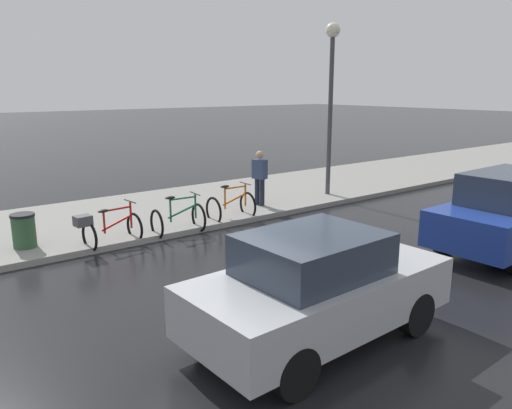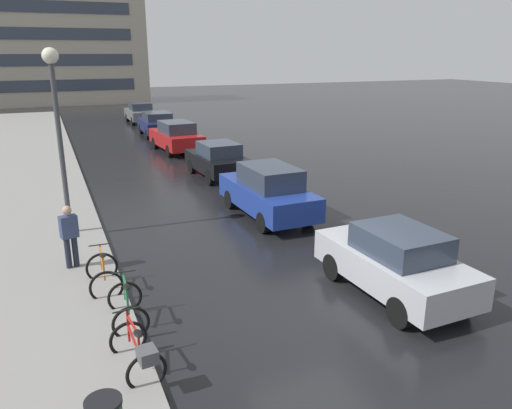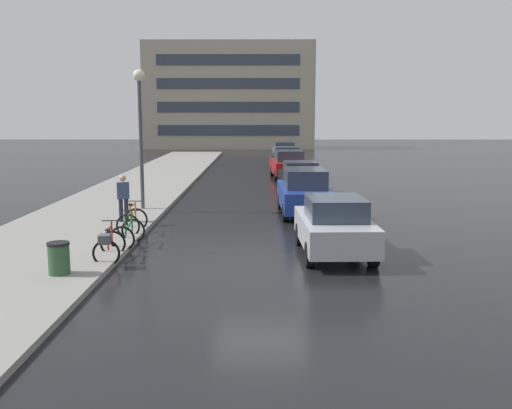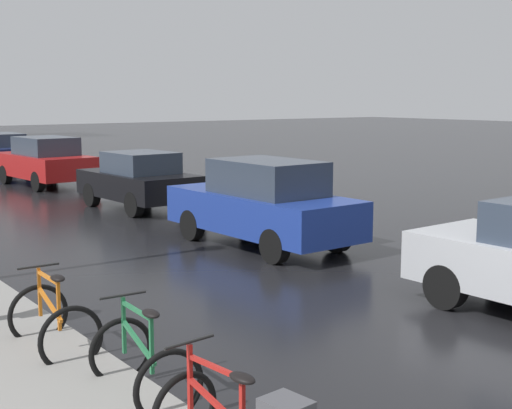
{
  "view_description": "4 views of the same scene",
  "coord_description": "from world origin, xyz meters",
  "views": [
    {
      "loc": [
        6.55,
        -4.46,
        3.49
      ],
      "look_at": [
        -1.68,
        1.82,
        1.04
      ],
      "focal_mm": 35.0,
      "sensor_mm": 36.0,
      "label": 1
    },
    {
      "loc": [
        -4.84,
        -8.05,
        5.25
      ],
      "look_at": [
        0.45,
        4.46,
        1.07
      ],
      "focal_mm": 35.0,
      "sensor_mm": 36.0,
      "label": 2
    },
    {
      "loc": [
        -0.03,
        -14.68,
        3.72
      ],
      "look_at": [
        -0.13,
        1.57,
        1.14
      ],
      "focal_mm": 40.0,
      "sensor_mm": 36.0,
      "label": 3
    },
    {
      "loc": [
        -6.81,
        -4.92,
        2.97
      ],
      "look_at": [
        0.39,
        4.81,
        1.13
      ],
      "focal_mm": 50.0,
      "sensor_mm": 36.0,
      "label": 4
    }
  ],
  "objects": [
    {
      "name": "ground_plane",
      "position": [
        0.0,
        0.0,
        0.0
      ],
      "size": [
        140.0,
        140.0,
        0.0
      ],
      "primitive_type": "plane",
      "color": "black"
    },
    {
      "name": "sidewalk_kerb",
      "position": [
        -6.0,
        10.0,
        0.07
      ],
      "size": [
        4.8,
        60.0,
        0.14
      ],
      "primitive_type": "cube",
      "color": "gray",
      "rests_on": "ground"
    },
    {
      "name": "bicycle_nearest",
      "position": [
        -3.83,
        -0.7,
        0.47
      ],
      "size": [
        0.8,
        1.46,
        0.98
      ],
      "color": "black",
      "rests_on": "ground"
    },
    {
      "name": "bicycle_second",
      "position": [
        -3.75,
        1.06,
        0.4
      ],
      "size": [
        0.77,
        1.2,
        0.99
      ],
      "color": "black",
      "rests_on": "ground"
    },
    {
      "name": "bicycle_third",
      "position": [
        -4.0,
        2.77,
        0.41
      ],
      "size": [
        0.76,
        1.16,
        1.01
      ],
      "color": "black",
      "rests_on": "ground"
    },
    {
      "name": "car_silver",
      "position": [
        1.96,
        0.12,
        0.79
      ],
      "size": [
        1.88,
        3.91,
        1.58
      ],
      "color": "#B2B5BA",
      "rests_on": "ground"
    },
    {
      "name": "car_blue",
      "position": [
        1.63,
        6.24,
        0.86
      ],
      "size": [
        1.87,
        4.4,
        1.74
      ],
      "color": "navy",
      "rests_on": "ground"
    },
    {
      "name": "pedestrian",
      "position": [
        -4.59,
        4.17,
        0.97
      ],
      "size": [
        0.45,
        0.34,
        1.72
      ],
      "color": "#1E2333",
      "rests_on": "ground"
    },
    {
      "name": "streetlamp",
      "position": [
        -4.5,
        6.86,
        3.71
      ],
      "size": [
        0.44,
        0.44,
        5.36
      ],
      "color": "#424247",
      "rests_on": "ground"
    },
    {
      "name": "trash_bin",
      "position": [
        -4.55,
        -2.21,
        0.44
      ],
      "size": [
        0.5,
        0.5,
        0.87
      ],
      "color": "#2D5133",
      "rests_on": "ground"
    }
  ]
}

